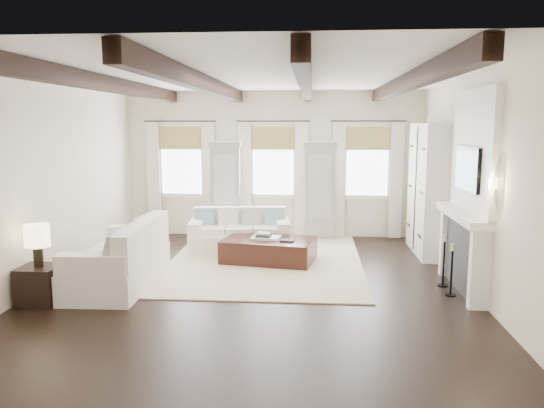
# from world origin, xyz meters

# --- Properties ---
(ground) EXTENTS (7.50, 7.50, 0.00)m
(ground) POSITION_xyz_m (0.00, 0.00, 0.00)
(ground) COLOR black
(ground) RESTS_ON ground
(room_shell) EXTENTS (6.54, 7.54, 3.22)m
(room_shell) POSITION_xyz_m (0.75, 0.90, 1.89)
(room_shell) COLOR #F6E7CD
(room_shell) RESTS_ON ground
(area_rug) EXTENTS (3.47, 4.87, 0.02)m
(area_rug) POSITION_xyz_m (0.02, 1.65, 0.01)
(area_rug) COLOR beige
(area_rug) RESTS_ON ground
(sofa_back) EXTENTS (2.02, 1.05, 0.83)m
(sofa_back) POSITION_xyz_m (-0.56, 2.28, 0.33)
(sofa_back) COLOR white
(sofa_back) RESTS_ON ground
(sofa_left) EXTENTS (1.09, 2.34, 0.99)m
(sofa_left) POSITION_xyz_m (-2.08, -0.07, 0.41)
(sofa_left) COLOR white
(sofa_left) RESTS_ON ground
(ottoman) EXTENTS (1.77, 1.28, 0.42)m
(ottoman) POSITION_xyz_m (0.09, 1.46, 0.21)
(ottoman) COLOR black
(ottoman) RESTS_ON ground
(tray) EXTENTS (0.56, 0.46, 0.04)m
(tray) POSITION_xyz_m (0.03, 1.48, 0.44)
(tray) COLOR white
(tray) RESTS_ON ottoman
(book_lower) EXTENTS (0.29, 0.24, 0.04)m
(book_lower) POSITION_xyz_m (-0.01, 1.45, 0.48)
(book_lower) COLOR #262628
(book_lower) RESTS_ON tray
(book_upper) EXTENTS (0.25, 0.21, 0.03)m
(book_upper) POSITION_xyz_m (-0.02, 1.49, 0.52)
(book_upper) COLOR beige
(book_upper) RESTS_ON book_lower
(book_loose) EXTENTS (0.27, 0.22, 0.03)m
(book_loose) POSITION_xyz_m (0.43, 1.28, 0.44)
(book_loose) COLOR #262628
(book_loose) RESTS_ON ottoman
(side_table_front) EXTENTS (0.53, 0.53, 0.53)m
(side_table_front) POSITION_xyz_m (-2.94, -1.03, 0.26)
(side_table_front) COLOR black
(side_table_front) RESTS_ON ground
(lamp_front) EXTENTS (0.35, 0.35, 0.59)m
(lamp_front) POSITION_xyz_m (-2.94, -1.03, 0.93)
(lamp_front) COLOR black
(lamp_front) RESTS_ON side_table_front
(side_table_back) EXTENTS (0.36, 0.36, 0.54)m
(side_table_back) POSITION_xyz_m (-1.20, 3.67, 0.27)
(side_table_back) COLOR black
(side_table_back) RESTS_ON ground
(lamp_back) EXTENTS (0.32, 0.32, 0.56)m
(lamp_back) POSITION_xyz_m (-1.20, 3.67, 0.92)
(lamp_back) COLOR black
(lamp_back) RESTS_ON side_table_back
(candlestick_near) EXTENTS (0.16, 0.16, 0.78)m
(candlestick_near) POSITION_xyz_m (2.90, -0.27, 0.32)
(candlestick_near) COLOR black
(candlestick_near) RESTS_ON ground
(candlestick_far) EXTENTS (0.16, 0.16, 0.81)m
(candlestick_far) POSITION_xyz_m (2.90, 0.19, 0.34)
(candlestick_far) COLOR black
(candlestick_far) RESTS_ON ground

